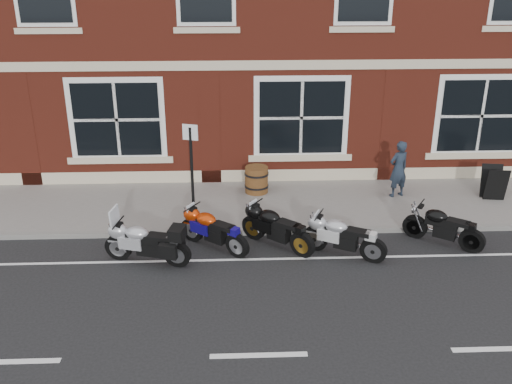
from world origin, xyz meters
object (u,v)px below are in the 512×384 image
moto_sport_red (214,228)px  moto_sport_silver (343,235)px  pedestrian_left (398,169)px  barrel_planter (257,180)px  moto_touring_silver (145,240)px  a_board_sign (494,183)px  parking_sign (192,170)px  moto_sport_black (277,226)px  moto_naked_black (442,225)px

moto_sport_red → moto_sport_silver: size_ratio=0.90×
moto_sport_silver → pedestrian_left: 3.61m
barrel_planter → moto_sport_red: bearing=-109.9°
moto_touring_silver → a_board_sign: (8.68, 2.82, 0.06)m
pedestrian_left → a_board_sign: 2.51m
parking_sign → a_board_sign: bearing=29.2°
moto_touring_silver → barrel_planter: moto_touring_silver is taller
moto_touring_silver → moto_sport_black: size_ratio=1.21×
moto_sport_red → moto_naked_black: 5.12m
moto_naked_black → a_board_sign: a_board_sign is taller
moto_touring_silver → moto_sport_red: (1.43, 0.58, -0.03)m
moto_sport_black → pedestrian_left: 4.24m
pedestrian_left → parking_sign: bearing=-4.2°
moto_sport_black → a_board_sign: size_ratio=1.72×
moto_sport_black → parking_sign: bearing=108.6°
moto_naked_black → pedestrian_left: 2.60m
moto_sport_silver → a_board_sign: bearing=-30.9°
moto_touring_silver → moto_sport_silver: size_ratio=1.09×
moto_sport_red → moto_sport_black: size_ratio=0.99×
moto_sport_black → pedestrian_left: bearing=-12.2°
barrel_planter → moto_sport_silver: bearing=-63.1°
moto_naked_black → moto_touring_silver: bearing=131.7°
moto_naked_black → pedestrian_left: size_ratio=1.02×
a_board_sign → moto_sport_red: bearing=-154.5°
moto_sport_red → pedestrian_left: bearing=-23.5°
barrel_planter → parking_sign: (-1.55, -2.18, 1.09)m
moto_touring_silver → parking_sign: size_ratio=0.74×
a_board_sign → moto_sport_silver: bearing=-140.6°
moto_touring_silver → a_board_sign: size_ratio=2.09×
a_board_sign → barrel_planter: (-6.18, 0.72, -0.09)m
a_board_sign → parking_sign: 7.93m
moto_sport_red → parking_sign: bearing=70.0°
pedestrian_left → parking_sign: size_ratio=0.61×
moto_sport_black → a_board_sign: bearing=-28.2°
moto_sport_red → a_board_sign: a_board_sign is taller
moto_sport_red → moto_naked_black: moto_sport_red is taller
pedestrian_left → barrel_planter: size_ratio=2.12×
moto_touring_silver → moto_sport_silver: 4.22m
moto_touring_silver → pedestrian_left: (6.21, 3.12, 0.37)m
moto_sport_black → parking_sign: parking_sign is taller
moto_sport_silver → pedestrian_left: (1.99, 2.98, 0.40)m
moto_sport_red → moto_sport_black: (1.40, 0.01, 0.02)m
moto_sport_silver → moto_sport_black: bearing=100.1°
moto_naked_black → a_board_sign: 3.10m
moto_sport_red → moto_sport_black: moto_sport_black is taller
moto_sport_red → moto_naked_black: (5.12, -0.01, -0.00)m
a_board_sign → pedestrian_left: bearing=-178.6°
moto_sport_silver → barrel_planter: (-1.72, 3.40, -0.01)m
moto_sport_silver → pedestrian_left: bearing=-5.6°
moto_naked_black → a_board_sign: (2.14, 2.25, 0.09)m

